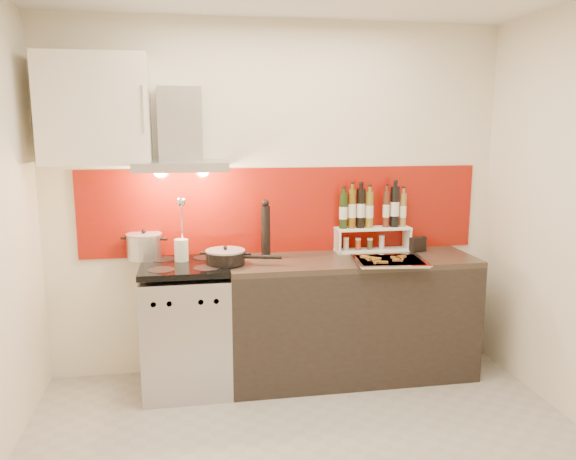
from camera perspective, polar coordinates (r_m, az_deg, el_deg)
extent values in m
cube|color=silver|center=(4.21, -1.05, 3.11)|extent=(3.40, 0.02, 2.60)
cube|color=maroon|center=(4.22, -0.35, 2.02)|extent=(3.00, 0.02, 0.64)
cube|color=#B7B7BA|center=(4.09, -10.24, -10.05)|extent=(0.60, 0.60, 0.84)
cube|color=black|center=(3.85, -10.21, -12.80)|extent=(0.50, 0.02, 0.40)
cube|color=#B7B7BA|center=(3.72, -10.41, -7.26)|extent=(0.56, 0.02, 0.12)
cube|color=#FF190C|center=(3.71, -10.41, -7.29)|extent=(0.10, 0.01, 0.04)
cube|color=black|center=(3.95, -10.46, -3.64)|extent=(0.60, 0.60, 0.04)
cube|color=black|center=(4.24, 6.40, -9.03)|extent=(1.80, 0.60, 0.86)
cube|color=black|center=(4.11, 6.53, -3.11)|extent=(1.80, 0.60, 0.04)
cube|color=#B7B7BA|center=(3.89, -10.80, 6.45)|extent=(0.62, 0.50, 0.06)
cube|color=#B7B7BA|center=(4.03, -10.91, 10.57)|extent=(0.30, 0.18, 0.50)
sphere|color=#FFD18C|center=(3.90, -12.99, 5.78)|extent=(0.07, 0.07, 0.07)
sphere|color=#FFD18C|center=(3.89, -8.56, 5.93)|extent=(0.07, 0.07, 0.07)
cube|color=silver|center=(4.00, -19.03, 11.48)|extent=(0.70, 0.35, 0.72)
cylinder|color=#B7B7BA|center=(4.13, -14.38, -1.67)|extent=(0.25, 0.25, 0.17)
cylinder|color=#99999E|center=(4.11, -14.44, -0.43)|extent=(0.25, 0.25, 0.01)
sphere|color=black|center=(4.11, -14.46, -0.11)|extent=(0.03, 0.03, 0.03)
cylinder|color=black|center=(3.89, -6.37, -2.79)|extent=(0.27, 0.27, 0.08)
cylinder|color=#99999E|center=(3.88, -6.38, -2.11)|extent=(0.27, 0.27, 0.01)
sphere|color=black|center=(3.88, -6.39, -1.81)|extent=(0.03, 0.03, 0.03)
cylinder|color=black|center=(3.85, -2.54, -2.75)|extent=(0.26, 0.09, 0.03)
cylinder|color=silver|center=(4.01, -10.78, -2.09)|extent=(0.10, 0.10, 0.16)
cylinder|color=silver|center=(3.97, -10.74, 0.93)|extent=(0.01, 0.08, 0.30)
sphere|color=silver|center=(3.88, -10.82, 2.84)|extent=(0.07, 0.07, 0.07)
cylinder|color=black|center=(4.04, -2.29, -0.23)|extent=(0.07, 0.07, 0.38)
sphere|color=black|center=(4.00, -2.31, 2.76)|extent=(0.05, 0.05, 0.05)
cube|color=white|center=(4.34, 8.56, -2.04)|extent=(0.57, 0.16, 0.01)
cube|color=white|center=(4.25, 5.04, -1.13)|extent=(0.02, 0.16, 0.16)
cube|color=white|center=(4.42, 12.00, -0.86)|extent=(0.02, 0.16, 0.16)
cube|color=white|center=(4.31, 8.62, 0.16)|extent=(0.57, 0.16, 0.02)
cylinder|color=black|center=(4.22, 5.65, 1.93)|extent=(0.06, 0.06, 0.26)
cylinder|color=#59410F|center=(4.24, 6.52, 2.16)|extent=(0.06, 0.06, 0.30)
cylinder|color=black|center=(4.26, 7.40, 2.19)|extent=(0.06, 0.06, 0.30)
cylinder|color=brown|center=(4.28, 8.25, 2.05)|extent=(0.06, 0.06, 0.27)
cylinder|color=#4D2314|center=(4.32, 9.94, 2.11)|extent=(0.05, 0.05, 0.28)
cylinder|color=black|center=(4.34, 10.79, 2.33)|extent=(0.07, 0.07, 0.31)
cylinder|color=olive|center=(4.37, 11.60, 2.01)|extent=(0.05, 0.05, 0.26)
cylinder|color=#B7A494|center=(4.27, 5.92, -1.50)|extent=(0.04, 0.04, 0.09)
cylinder|color=#9F451A|center=(4.30, 7.13, -1.51)|extent=(0.04, 0.04, 0.08)
cylinder|color=#453F22|center=(4.33, 8.32, -1.49)|extent=(0.04, 0.04, 0.07)
cylinder|color=beige|center=(4.36, 9.49, -1.33)|extent=(0.04, 0.04, 0.09)
cube|color=black|center=(4.38, 13.04, -1.40)|extent=(0.14, 0.09, 0.11)
cube|color=silver|center=(3.99, 10.30, -3.18)|extent=(0.51, 0.41, 0.01)
cube|color=silver|center=(3.99, 10.30, -3.04)|extent=(0.53, 0.43, 0.01)
cube|color=red|center=(3.99, 10.30, -3.04)|extent=(0.47, 0.37, 0.01)
cube|color=brown|center=(4.02, 11.25, -2.81)|extent=(0.07, 0.03, 0.02)
cube|color=brown|center=(3.88, 9.66, -3.26)|extent=(0.07, 0.03, 0.02)
cube|color=brown|center=(3.98, 11.36, -2.97)|extent=(0.02, 0.06, 0.02)
cube|color=brown|center=(3.95, 8.47, -2.97)|extent=(0.07, 0.04, 0.02)
cube|color=brown|center=(4.01, 7.78, -2.75)|extent=(0.06, 0.06, 0.02)
cube|color=brown|center=(3.94, 8.98, -3.04)|extent=(0.06, 0.04, 0.02)
cube|color=brown|center=(3.87, 9.07, -3.25)|extent=(0.06, 0.05, 0.02)
cube|color=brown|center=(3.99, 8.29, -2.82)|extent=(0.06, 0.02, 0.02)
cube|color=brown|center=(3.96, 8.16, -2.93)|extent=(0.02, 0.06, 0.02)
cube|color=brown|center=(4.00, 11.15, -2.88)|extent=(0.04, 0.07, 0.02)
cube|color=brown|center=(4.03, 7.89, -2.70)|extent=(0.05, 0.06, 0.02)
cube|color=brown|center=(4.01, 11.02, -2.85)|extent=(0.06, 0.05, 0.02)
cube|color=brown|center=(4.03, 10.83, -2.78)|extent=(0.06, 0.05, 0.02)
cube|color=brown|center=(4.07, 11.47, -2.67)|extent=(0.06, 0.02, 0.02)
cube|color=brown|center=(3.98, 9.00, -2.88)|extent=(0.06, 0.05, 0.02)
cube|color=brown|center=(3.96, 11.03, -3.03)|extent=(0.06, 0.02, 0.02)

